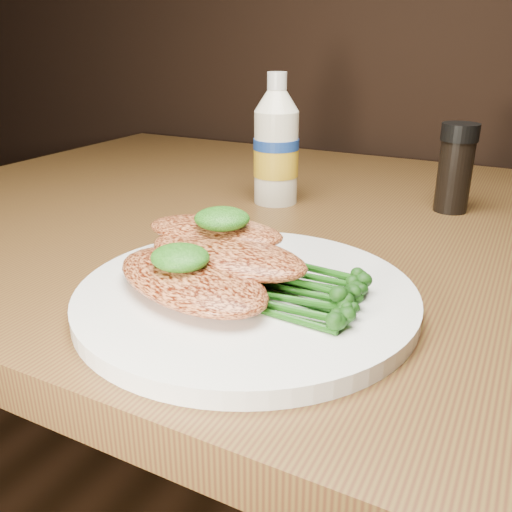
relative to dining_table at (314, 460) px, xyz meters
The scene contains 10 objects.
dining_table is the anchor object (origin of this frame).
plate 0.45m from the dining_table, 85.24° to the right, with size 0.28×0.28×0.01m, color white.
chicken_front 0.49m from the dining_table, 93.11° to the right, with size 0.16×0.08×0.03m, color #D27542.
chicken_mid 0.47m from the dining_table, 91.42° to the right, with size 0.15×0.08×0.02m, color #D27542.
chicken_back 0.46m from the dining_table, 100.34° to the right, with size 0.13×0.07×0.02m, color #D27542.
pesto_front 0.50m from the dining_table, 94.50° to the right, with size 0.05×0.04×0.02m, color #0C3508.
pesto_back 0.48m from the dining_table, 96.37° to the right, with size 0.05×0.05×0.02m, color #0C3508.
broccolini_bundle 0.47m from the dining_table, 75.37° to the right, with size 0.13×0.10×0.02m, color #184B10, non-canonical shape.
mayo_bottle 0.47m from the dining_table, 155.34° to the left, with size 0.06×0.06×0.17m, color white, non-canonical shape.
pepper_grinder 0.46m from the dining_table, 40.09° to the left, with size 0.05×0.05×0.11m, color black, non-canonical shape.
Camera 1 is at (0.21, 0.45, 0.96)m, focal length 38.23 mm.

